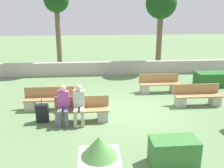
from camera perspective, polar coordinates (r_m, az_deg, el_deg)
name	(u,v)px	position (r m, az deg, el deg)	size (l,w,h in m)	color
ground_plane	(126,110)	(9.69, 3.21, -5.87)	(60.00, 60.00, 0.00)	#607F51
perimeter_wall	(113,68)	(14.81, 0.20, 3.65)	(14.57, 0.30, 0.78)	#ADA89E
bench_front	(82,112)	(8.71, -6.89, -6.36)	(1.88, 0.48, 0.84)	#A37A4C
bench_left_side	(197,98)	(10.58, 18.96, -2.95)	(1.90, 0.48, 0.84)	#A37A4C
bench_right_side	(159,85)	(11.82, 10.80, -0.33)	(1.89, 0.48, 0.84)	#A37A4C
bench_back	(49,101)	(9.94, -14.11, -3.79)	(1.92, 0.48, 0.84)	#A37A4C
person_seated_man	(79,102)	(8.43, -7.57, -4.19)	(0.38, 0.63, 1.32)	#B2A893
person_seated_woman	(63,103)	(8.47, -11.09, -4.22)	(0.38, 0.63, 1.33)	#515B70
hedge_block_near_left	(174,152)	(6.54, 13.88, -14.79)	(1.16, 0.63, 0.69)	#3D7A38
hedge_block_near_right	(215,79)	(13.70, 22.54, 1.09)	(1.98, 0.89, 0.68)	#286028
planter_corner_left	(99,163)	(5.61, -2.89, -17.54)	(0.90, 0.90, 1.17)	#ADA89E
suitcase	(42,113)	(8.90, -15.63, -6.42)	(0.41, 0.25, 0.83)	black
tree_leftmost	(56,4)	(15.73, -12.59, 17.45)	(1.48, 1.48, 5.02)	brown
tree_center_left	(161,6)	(15.92, 11.14, 17.15)	(1.85, 1.85, 5.01)	brown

